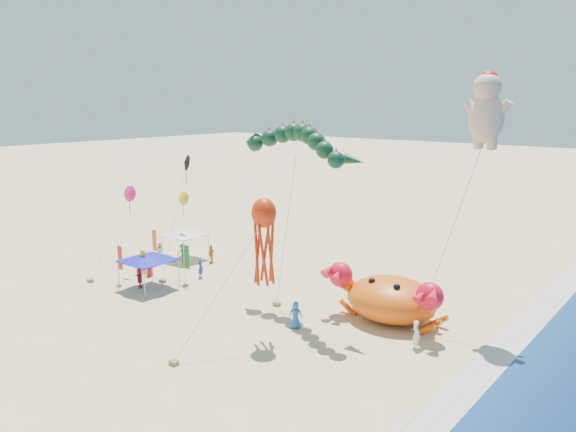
% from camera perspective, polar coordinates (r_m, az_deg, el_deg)
% --- Properties ---
extents(ground, '(320.00, 320.00, 0.00)m').
position_cam_1_polar(ground, '(37.18, 0.48, -10.75)').
color(ground, '#D1B784').
rests_on(ground, ground).
extents(foam_strip, '(320.00, 320.00, 0.00)m').
position_cam_1_polar(foam_strip, '(31.85, 18.32, -15.37)').
color(foam_strip, silver).
rests_on(foam_strip, ground).
extents(crab_inflatable, '(8.22, 5.22, 3.60)m').
position_cam_1_polar(crab_inflatable, '(37.48, 10.40, -8.16)').
color(crab_inflatable, '#EA560C').
rests_on(crab_inflatable, ground).
extents(dragon_kite, '(10.51, 3.52, 12.36)m').
position_cam_1_polar(dragon_kite, '(36.77, 0.64, 7.03)').
color(dragon_kite, '#0D311C').
rests_on(dragon_kite, ground).
extents(cherub_kite, '(3.58, 4.42, 15.90)m').
position_cam_1_polar(cherub_kite, '(35.91, 19.52, 10.25)').
color(cherub_kite, '#F2BB94').
rests_on(cherub_kite, ground).
extents(octopus_kite, '(2.53, 6.71, 8.65)m').
position_cam_1_polar(octopus_kite, '(32.90, -2.50, -1.93)').
color(octopus_kite, red).
rests_on(octopus_kite, ground).
extents(canopy_blue, '(3.84, 3.84, 2.71)m').
position_cam_1_polar(canopy_blue, '(44.10, -14.05, -4.13)').
color(canopy_blue, gray).
rests_on(canopy_blue, ground).
extents(canopy_white, '(3.54, 3.54, 2.71)m').
position_cam_1_polar(canopy_white, '(51.55, -10.45, -1.70)').
color(canopy_white, gray).
rests_on(canopy_white, ground).
extents(feather_flags, '(6.97, 5.30, 3.20)m').
position_cam_1_polar(feather_flags, '(46.47, -13.74, -3.86)').
color(feather_flags, gray).
rests_on(feather_flags, ground).
extents(beachgoers, '(27.26, 9.21, 1.75)m').
position_cam_1_polar(beachgoers, '(45.62, -9.25, -5.51)').
color(beachgoers, orange).
rests_on(beachgoers, ground).
extents(small_kites, '(5.85, 8.82, 10.01)m').
position_cam_1_polar(small_kites, '(47.94, -12.49, 2.14)').
color(small_kites, '#F51B6F').
rests_on(small_kites, ground).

